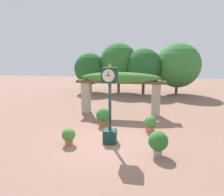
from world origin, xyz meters
TOP-DOWN VIEW (x-y plane):
  - ground_plane at (0.00, 0.00)m, footprint 60.00×60.00m
  - pedestal_clock at (0.19, 0.06)m, footprint 0.60×0.65m
  - pergola at (0.00, 4.57)m, footprint 5.64×1.11m
  - potted_plant_near_left at (-0.57, 2.14)m, footprint 0.75×0.75m
  - potted_plant_near_right at (2.17, -0.78)m, footprint 0.74×0.74m
  - potted_plant_far_left at (1.91, 1.65)m, footprint 0.61×0.61m
  - potted_plant_far_right at (-1.48, -0.43)m, footprint 0.57×0.57m
  - tree_line at (0.92, 12.69)m, footprint 12.73×4.53m

SIDE VIEW (x-z plane):
  - ground_plane at x=0.00m, z-range 0.00..0.00m
  - potted_plant_far_right at x=-1.48m, z-range 0.04..0.77m
  - potted_plant_far_left at x=1.91m, z-range 0.03..0.85m
  - potted_plant_near_left at x=-0.57m, z-range 0.05..1.02m
  - potted_plant_near_right at x=2.17m, z-range 0.08..1.03m
  - pedestal_clock at x=0.19m, z-range 0.12..3.53m
  - pergola at x=0.00m, z-range 0.73..3.46m
  - tree_line at x=0.92m, z-range 0.31..5.46m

